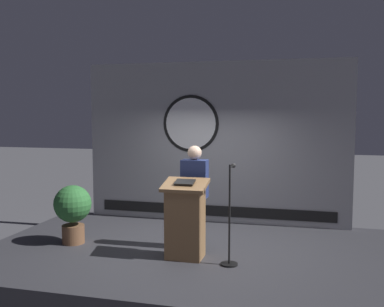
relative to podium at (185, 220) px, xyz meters
name	(u,v)px	position (x,y,z in m)	size (l,w,h in m)	color
ground_plane	(190,268)	(-0.03, 0.39, -0.87)	(40.00, 40.00, 0.00)	#4C4C51
stage_platform	(190,259)	(-0.03, 0.39, -0.72)	(6.40, 4.00, 0.30)	#333338
banner_display	(214,143)	(-0.04, 2.24, 0.97)	(5.11, 0.12, 3.09)	#9E9EA3
podium	(185,220)	(0.00, 0.00, 0.00)	(0.64, 0.50, 1.16)	olive
speaker_person	(195,196)	(0.02, 0.48, 0.26)	(0.40, 0.26, 1.61)	black
microphone_stand	(230,230)	(0.68, -0.11, -0.08)	(0.24, 0.47, 1.41)	black
potted_plant	(73,208)	(-1.95, 0.24, 0.01)	(0.60, 0.60, 0.95)	brown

